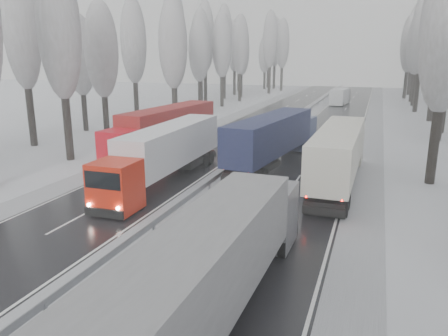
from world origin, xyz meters
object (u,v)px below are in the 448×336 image
Objects in this scene: truck_grey_tarp at (217,261)px; truck_blue_box at (275,136)px; box_truck_distant at (340,97)px; truck_cream_box at (340,151)px; truck_red_red at (164,128)px; truck_red_white at (166,151)px.

truck_grey_tarp is 0.93× the size of truck_blue_box.
truck_blue_box is 2.03× the size of box_truck_distant.
truck_blue_box is at bearing 144.20° from truck_cream_box.
truck_blue_box is 10.83m from truck_red_red.
truck_cream_box is at bearing -29.01° from truck_blue_box.
truck_red_red is at bearing 116.74° from truck_red_white.
truck_red_red is (-16.39, 4.98, 0.05)m from truck_cream_box.
truck_cream_box is 54.79m from box_truck_distant.
truck_red_white is at bearing -90.62° from box_truck_distant.
truck_grey_tarp is at bearing -54.69° from truck_red_red.
truck_red_red is (-11.86, -49.61, 0.99)m from box_truck_distant.
truck_grey_tarp is 27.46m from truck_red_red.
truck_red_white is at bearing -121.35° from truck_blue_box.
truck_red_white reaches higher than truck_grey_tarp.
box_truck_distant is at bearing 81.98° from truck_red_white.
box_truck_distant is 0.49× the size of truck_red_red.
truck_grey_tarp is at bearing -74.47° from truck_blue_box.
truck_red_white is (-6.30, -7.79, -0.12)m from truck_blue_box.
truck_grey_tarp is 0.93× the size of truck_red_red.
truck_cream_box is (5.59, -4.15, -0.03)m from truck_blue_box.
truck_blue_box is 10.02m from truck_red_white.
truck_grey_tarp is 17.76m from truck_red_white.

